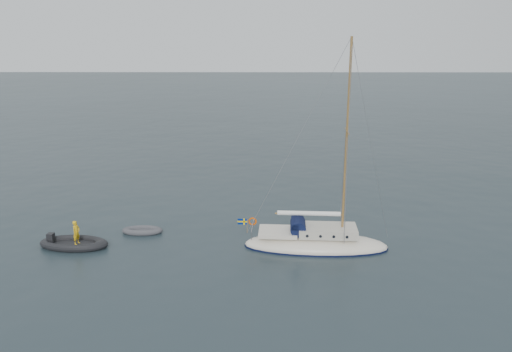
{
  "coord_description": "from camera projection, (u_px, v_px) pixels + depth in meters",
  "views": [
    {
      "loc": [
        -1.87,
        -30.48,
        12.4
      ],
      "look_at": [
        -2.11,
        0.0,
        3.82
      ],
      "focal_mm": 35.0,
      "sensor_mm": 36.0,
      "label": 1
    }
  ],
  "objects": [
    {
      "name": "dinghy",
      "position": [
        142.0,
        231.0,
        32.5
      ],
      "size": [
        2.64,
        1.19,
        0.38
      ],
      "rotation": [
        0.0,
        0.0,
        0.01
      ],
      "color": "#4D4E53",
      "rests_on": "ground"
    },
    {
      "name": "ground",
      "position": [
        288.0,
        232.0,
        32.68
      ],
      "size": [
        300.0,
        300.0,
        0.0
      ],
      "primitive_type": "plane",
      "color": "black",
      "rests_on": "ground"
    },
    {
      "name": "rib",
      "position": [
        74.0,
        243.0,
        30.34
      ],
      "size": [
        4.25,
        1.93,
        1.7
      ],
      "rotation": [
        0.0,
        0.0,
        -0.08
      ],
      "color": "black",
      "rests_on": "ground"
    },
    {
      "name": "sailboat",
      "position": [
        316.0,
        233.0,
        30.0
      ],
      "size": [
        9.11,
        2.73,
        12.97
      ],
      "rotation": [
        0.0,
        0.0,
        -0.06
      ],
      "color": "beige",
      "rests_on": "ground"
    }
  ]
}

